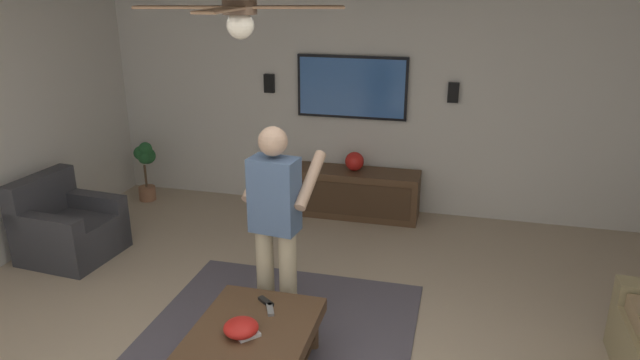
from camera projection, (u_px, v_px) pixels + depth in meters
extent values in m
cube|color=silver|center=(372.00, 94.00, 6.61)|extent=(0.10, 6.61, 2.79)
cube|color=#514C56|center=(264.00, 358.00, 4.21)|extent=(2.67, 2.09, 0.01)
cube|color=#38383D|center=(72.00, 238.00, 5.73)|extent=(0.86, 0.86, 0.40)
cube|color=#38383D|center=(40.00, 196.00, 5.69)|extent=(0.81, 0.24, 0.42)
cube|color=#38383D|center=(47.00, 243.00, 5.42)|extent=(0.22, 0.81, 0.56)
cube|color=#38383D|center=(93.00, 218.00, 5.99)|extent=(0.22, 0.81, 0.56)
cube|color=#513823|center=(253.00, 334.00, 3.91)|extent=(1.00, 0.80, 0.10)
cylinder|color=#513823|center=(314.00, 331.00, 4.29)|extent=(0.07, 0.07, 0.30)
cylinder|color=#513823|center=(234.00, 319.00, 4.44)|extent=(0.07, 0.07, 0.30)
cube|color=#513823|center=(346.00, 192.00, 6.73)|extent=(0.44, 1.70, 0.55)
cube|color=#412C1C|center=(342.00, 199.00, 6.53)|extent=(0.01, 1.56, 0.39)
cube|color=black|center=(352.00, 87.00, 6.55)|extent=(0.05, 1.28, 0.72)
cube|color=#3562AC|center=(351.00, 88.00, 6.53)|extent=(0.01, 1.22, 0.66)
cylinder|color=#C6B793|center=(288.00, 280.00, 4.50)|extent=(0.14, 0.14, 0.82)
cylinder|color=#C6B793|center=(265.00, 275.00, 4.57)|extent=(0.14, 0.14, 0.82)
cube|color=slate|center=(274.00, 195.00, 4.30)|extent=(0.26, 0.38, 0.58)
sphere|color=tan|center=(273.00, 141.00, 4.16)|extent=(0.22, 0.22, 0.22)
cylinder|color=tan|center=(310.00, 180.00, 4.35)|extent=(0.49, 0.15, 0.37)
cylinder|color=tan|center=(259.00, 173.00, 4.51)|extent=(0.49, 0.15, 0.37)
cube|color=white|center=(295.00, 181.00, 4.64)|extent=(0.05, 0.05, 0.16)
cylinder|color=#9E6B4C|center=(147.00, 193.00, 7.23)|extent=(0.21, 0.21, 0.17)
cylinder|color=brown|center=(146.00, 176.00, 7.16)|extent=(0.03, 0.03, 0.29)
sphere|color=#235B2D|center=(145.00, 149.00, 7.04)|extent=(0.17, 0.17, 0.17)
sphere|color=#235B2D|center=(141.00, 153.00, 7.07)|extent=(0.17, 0.17, 0.17)
sphere|color=#235B2D|center=(147.00, 156.00, 7.12)|extent=(0.20, 0.20, 0.20)
sphere|color=#235B2D|center=(144.00, 158.00, 7.03)|extent=(0.15, 0.15, 0.15)
ellipsoid|color=red|center=(241.00, 328.00, 3.80)|extent=(0.24, 0.24, 0.11)
cube|color=white|center=(250.00, 337.00, 3.78)|extent=(0.14, 0.13, 0.02)
cube|color=black|center=(266.00, 302.00, 4.19)|extent=(0.12, 0.15, 0.02)
cube|color=slate|center=(270.00, 310.00, 4.09)|extent=(0.15, 0.10, 0.02)
sphere|color=red|center=(354.00, 161.00, 6.60)|extent=(0.22, 0.22, 0.22)
cube|color=black|center=(453.00, 93.00, 6.30)|extent=(0.06, 0.12, 0.22)
cube|color=black|center=(269.00, 83.00, 6.80)|extent=(0.06, 0.12, 0.22)
cylinder|color=#4C3828|center=(240.00, 7.00, 3.27)|extent=(0.20, 0.20, 0.08)
sphere|color=silver|center=(240.00, 25.00, 3.30)|extent=(0.16, 0.16, 0.16)
cube|color=brown|center=(236.00, 5.00, 3.57)|extent=(0.56, 0.35, 0.02)
cube|color=brown|center=(184.00, 7.00, 3.27)|extent=(0.26, 0.57, 0.02)
cube|color=brown|center=(221.00, 10.00, 2.97)|extent=(0.57, 0.17, 0.02)
cube|color=brown|center=(295.00, 7.00, 3.28)|extent=(0.27, 0.57, 0.02)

